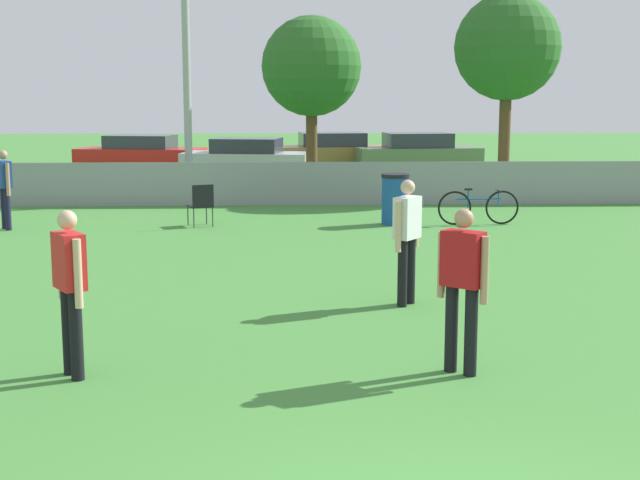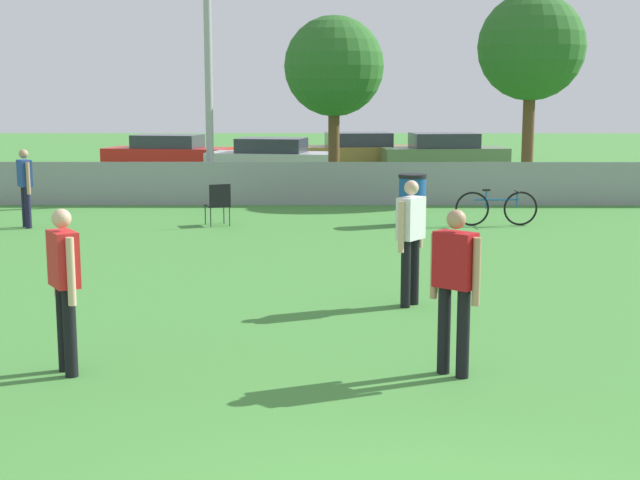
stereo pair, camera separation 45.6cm
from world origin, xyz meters
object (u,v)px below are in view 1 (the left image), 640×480
player_defender_red (462,279)px  parked_car_silver (247,158)px  light_pole (185,2)px  player_thrower_red (70,282)px  spectator_in_blue (4,184)px  parked_car_red (141,153)px  parked_car_tan (332,151)px  parked_car_olive (417,153)px  player_receiver_white (407,233)px  bicycle_sideline (478,207)px  trash_bin (395,199)px  tree_near_pole (312,67)px  folding_chair_sideline (201,203)px  tree_far_right (507,48)px

player_defender_red → parked_car_silver: player_defender_red is taller
light_pole → player_defender_red: light_pole is taller
player_thrower_red → spectator_in_blue: player_thrower_red is taller
parked_car_red → spectator_in_blue: bearing=-82.2°
spectator_in_blue → parked_car_tan: (7.56, 14.74, -0.27)m
light_pole → parked_car_tan: (4.27, 9.93, -4.42)m
spectator_in_blue → parked_car_olive: bearing=-72.7°
player_receiver_white → parked_car_tan: bearing=35.7°
bicycle_sideline → trash_bin: 1.81m
tree_near_pole → player_thrower_red: size_ratio=2.95×
trash_bin → parked_car_olive: size_ratio=0.24×
spectator_in_blue → tree_near_pole: bearing=-79.0°
player_receiver_white → bicycle_sideline: bearing=16.9°
player_receiver_white → bicycle_sideline: (2.55, 7.35, -0.59)m
spectator_in_blue → parked_car_tan: spectator_in_blue is taller
light_pole → bicycle_sideline: (6.70, -4.46, -4.71)m
player_defender_red → parked_car_tan: (-0.03, 24.72, -0.30)m
player_thrower_red → spectator_in_blue: (-3.71, 9.94, -0.02)m
trash_bin → tree_near_pole: bearing=104.4°
light_pole → folding_chair_sideline: (0.74, -4.53, -4.58)m
player_defender_red → light_pole: bearing=146.9°
player_receiver_white → parked_car_tan: size_ratio=0.36×
parked_car_olive → parked_car_red: bearing=169.5°
tree_near_pole → folding_chair_sideline: (-2.53, -6.49, -3.03)m
light_pole → player_receiver_white: light_pole is taller
bicycle_sideline → parked_car_red: parked_car_red is taller
spectator_in_blue → parked_car_silver: (4.52, 11.39, -0.28)m
parked_car_tan → trash_bin: bearing=-93.5°
light_pole → folding_chair_sideline: light_pole is taller
player_receiver_white → player_defender_red: same height
tree_far_right → player_thrower_red: bearing=-117.3°
tree_far_right → player_defender_red: size_ratio=3.26×
parked_car_tan → parked_car_olive: bearing=-25.1°
light_pole → tree_near_pole: size_ratio=1.74×
player_defender_red → parked_car_red: 25.42m
folding_chair_sideline → parked_car_tan: parked_car_tan is taller
tree_near_pole → player_defender_red: 16.97m
player_defender_red → spectator_in_blue: 12.54m
player_defender_red → folding_chair_sideline: size_ratio=1.85×
parked_car_red → parked_car_olive: (10.12, -0.74, 0.03)m
player_defender_red → player_receiver_white: bearing=133.6°
player_defender_red → parked_car_olive: bearing=123.4°
player_receiver_white → parked_car_olive: (3.17, 20.69, -0.30)m
parked_car_red → parked_car_silver: (4.03, -3.04, 0.02)m
parked_car_red → parked_car_silver: size_ratio=1.07×
bicycle_sideline → trash_bin: size_ratio=1.63×
tree_far_right → folding_chair_sideline: (-7.82, -5.55, -3.50)m
tree_far_right → spectator_in_blue: bearing=-153.8°
tree_far_right → parked_car_red: 14.65m
trash_bin → parked_car_red: bearing=118.8°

